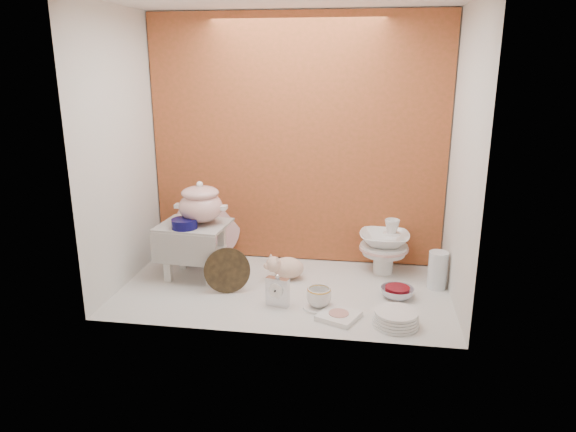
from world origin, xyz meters
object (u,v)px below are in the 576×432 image
soup_tureen (201,202)px  gold_rim_teacup (319,297)px  plush_pig (288,267)px  crystal_bowl (397,293)px  floral_platter (207,228)px  dinner_plate_stack (396,318)px  mantel_clock (278,290)px  porcelain_tower (384,246)px  step_stool (195,250)px  blue_white_vase (199,244)px

soup_tureen → gold_rim_teacup: (0.71, -0.32, -0.39)m
soup_tureen → plush_pig: bearing=3.4°
soup_tureen → crystal_bowl: size_ratio=1.63×
floral_platter → dinner_plate_stack: 1.38m
mantel_clock → porcelain_tower: size_ratio=0.52×
floral_platter → plush_pig: bearing=-24.7°
step_stool → dinner_plate_stack: (1.13, -0.44, -0.12)m
blue_white_vase → porcelain_tower: 1.14m
step_stool → floral_platter: 0.31m
mantel_clock → crystal_bowl: mantel_clock is taller
floral_platter → blue_white_vase: floral_platter is taller
blue_white_vase → floral_platter: bearing=64.5°
gold_rim_teacup → dinner_plate_stack: gold_rim_teacup is taller
crystal_bowl → mantel_clock: bearing=-162.4°
floral_platter → gold_rim_teacup: floral_platter is taller
floral_platter → mantel_clock: 0.84m
mantel_clock → floral_platter: bearing=146.9°
crystal_bowl → gold_rim_teacup: bearing=-154.7°
step_stool → blue_white_vase: (-0.05, 0.23, -0.05)m
blue_white_vase → plush_pig: size_ratio=0.98×
blue_white_vase → dinner_plate_stack: (1.19, -0.67, -0.08)m
gold_rim_teacup → dinner_plate_stack: size_ratio=0.57×
soup_tureen → dinner_plate_stack: bearing=-22.5°
gold_rim_teacup → porcelain_tower: porcelain_tower is taller
floral_platter → crystal_bowl: size_ratio=2.35×
gold_rim_teacup → porcelain_tower: bearing=58.3°
step_stool → mantel_clock: bearing=-26.1°
porcelain_tower → crystal_bowl: bearing=-78.8°
blue_white_vase → mantel_clock: bearing=-42.4°
floral_platter → step_stool: bearing=-86.4°
step_stool → dinner_plate_stack: size_ratio=1.72×
blue_white_vase → mantel_clock: 0.81m
plush_pig → porcelain_tower: 0.58m
soup_tureen → plush_pig: (0.50, 0.03, -0.38)m
plush_pig → dinner_plate_stack: size_ratio=1.05×
soup_tureen → blue_white_vase: size_ratio=1.25×
porcelain_tower → gold_rim_teacup: bearing=-121.7°
soup_tureen → plush_pig: size_ratio=1.23×
step_stool → mantel_clock: 0.63m
mantel_clock → dinner_plate_stack: (0.59, -0.12, -0.05)m
plush_pig → step_stool: bearing=-178.3°
mantel_clock → dinner_plate_stack: 0.61m
step_stool → porcelain_tower: 1.11m
plush_pig → dinner_plate_stack: 0.77m
mantel_clock → plush_pig: bearing=104.9°
gold_rim_teacup → porcelain_tower: (0.33, 0.54, 0.11)m
blue_white_vase → crystal_bowl: 1.26m
blue_white_vase → mantel_clock: blue_white_vase is taller
crystal_bowl → floral_platter: bearing=160.2°
floral_platter → porcelain_tower: floral_platter is taller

